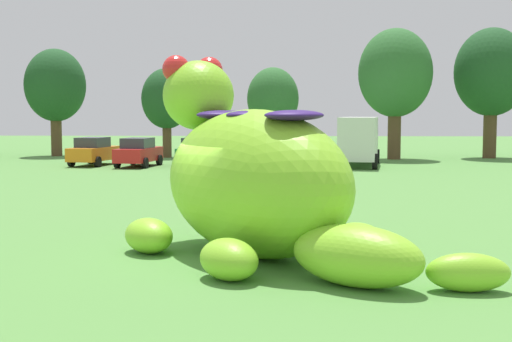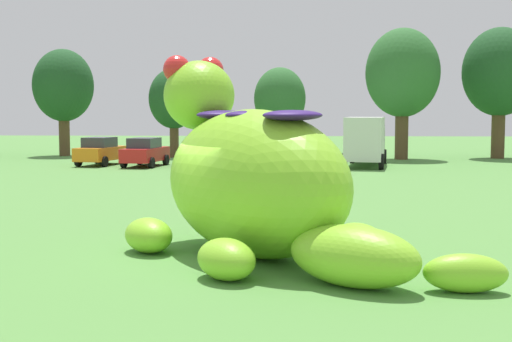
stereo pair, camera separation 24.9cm
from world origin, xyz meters
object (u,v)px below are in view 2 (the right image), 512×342
object	(u,v)px
box_truck	(366,140)
car_silver	(262,152)
car_red	(145,152)
spectator_near_inflatable	(282,162)
giant_inflatable_creature	(254,181)
car_green	(205,152)
car_orange	(101,151)

from	to	relation	value
box_truck	car_silver	bearing A→B (deg)	-179.37
car_red	car_silver	size ratio (longest dim) A/B	1.02
spectator_near_inflatable	giant_inflatable_creature	bearing A→B (deg)	-90.71
giant_inflatable_creature	car_red	xyz separation A→B (m)	(-8.12, 25.43, -0.84)
giant_inflatable_creature	car_green	bearing A→B (deg)	100.05
car_green	car_silver	world-z (taller)	same
giant_inflatable_creature	spectator_near_inflatable	size ratio (longest dim) A/B	4.69
car_red	box_truck	world-z (taller)	box_truck
giant_inflatable_creature	car_green	xyz separation A→B (m)	(-4.63, 26.16, -0.84)
car_red	car_silver	distance (m)	7.02
car_red	car_green	size ratio (longest dim) A/B	1.00
car_green	spectator_near_inflatable	bearing A→B (deg)	-59.96
car_red	spectator_near_inflatable	distance (m)	11.33
car_orange	car_red	size ratio (longest dim) A/B	1.01
giant_inflatable_creature	spectator_near_inflatable	bearing A→B (deg)	89.29
box_truck	car_red	bearing A→B (deg)	-175.71
giant_inflatable_creature	car_green	world-z (taller)	giant_inflatable_creature
box_truck	spectator_near_inflatable	world-z (taller)	box_truck
box_truck	spectator_near_inflatable	bearing A→B (deg)	-119.31
giant_inflatable_creature	box_truck	distance (m)	26.91
car_silver	spectator_near_inflatable	distance (m)	8.70
car_orange	car_silver	xyz separation A→B (m)	(9.91, 0.09, 0.00)
car_silver	car_red	bearing A→B (deg)	-172.44
giant_inflatable_creature	car_orange	distance (m)	28.52
spectator_near_inflatable	car_green	bearing A→B (deg)	120.04
giant_inflatable_creature	car_red	world-z (taller)	giant_inflatable_creature
car_silver	car_orange	bearing A→B (deg)	-179.49
car_silver	spectator_near_inflatable	xyz separation A→B (m)	(1.39, -8.59, -0.01)
car_silver	car_green	bearing A→B (deg)	-176.82
car_red	car_silver	xyz separation A→B (m)	(6.96, 0.92, 0.00)
giant_inflatable_creature	box_truck	size ratio (longest dim) A/B	1.21
car_red	car_silver	bearing A→B (deg)	7.56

